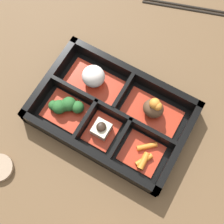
% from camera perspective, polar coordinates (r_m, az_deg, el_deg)
% --- Properties ---
extents(ground_plane, '(3.00, 3.00, 0.00)m').
position_cam_1_polar(ground_plane, '(0.68, 0.00, -0.71)').
color(ground_plane, brown).
extents(bento_base, '(0.32, 0.21, 0.01)m').
position_cam_1_polar(bento_base, '(0.67, 0.00, -0.57)').
color(bento_base, black).
rests_on(bento_base, ground_plane).
extents(bento_rim, '(0.32, 0.21, 0.05)m').
position_cam_1_polar(bento_rim, '(0.65, -0.04, -0.16)').
color(bento_rim, black).
rests_on(bento_rim, ground_plane).
extents(bowl_rice, '(0.12, 0.07, 0.05)m').
position_cam_1_polar(bowl_rice, '(0.68, -3.39, 6.27)').
color(bowl_rice, '#B22D19').
rests_on(bowl_rice, bento_base).
extents(bowl_stew, '(0.12, 0.07, 0.06)m').
position_cam_1_polar(bowl_stew, '(0.65, 7.54, 0.55)').
color(bowl_stew, '#B22D19').
rests_on(bowl_stew, bento_base).
extents(bowl_greens, '(0.09, 0.07, 0.04)m').
position_cam_1_polar(bowl_greens, '(0.66, -8.41, 0.97)').
color(bowl_greens, '#B22D19').
rests_on(bowl_greens, bento_base).
extents(bowl_tofu, '(0.06, 0.07, 0.04)m').
position_cam_1_polar(bowl_tofu, '(0.64, -1.65, -3.42)').
color(bowl_tofu, '#B22D19').
rests_on(bowl_tofu, bento_base).
extents(bowl_carrots, '(0.08, 0.07, 0.02)m').
position_cam_1_polar(bowl_carrots, '(0.64, 5.61, -7.69)').
color(bowl_carrots, '#B22D19').
rests_on(bowl_carrots, bento_base).
extents(chopsticks, '(0.22, 0.09, 0.01)m').
position_cam_1_polar(chopsticks, '(0.83, 13.79, 18.14)').
color(chopsticks, black).
rests_on(chopsticks, ground_plane).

